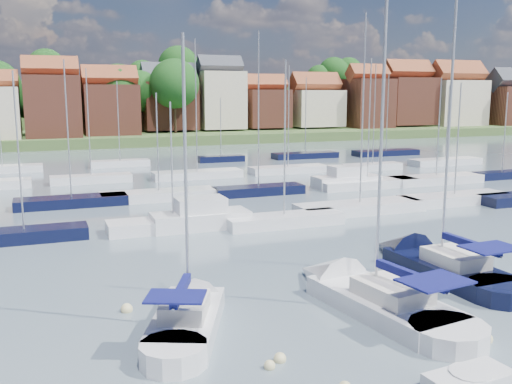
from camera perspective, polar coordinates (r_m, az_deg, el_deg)
name	(u,v)px	position (r m, az deg, el deg)	size (l,w,h in m)	color
ground	(199,183)	(61.63, -5.69, 0.88)	(260.00, 260.00, 0.00)	#4E5D6A
sailboat_left	(191,314)	(24.93, -6.56, -12.03)	(6.01, 9.65, 12.92)	silver
sailboat_centre	(362,295)	(27.40, 10.54, -10.10)	(4.75, 12.15, 16.06)	silver
sailboat_navy	(430,264)	(33.08, 16.99, -6.86)	(3.45, 11.67, 16.03)	black
tender	(470,380)	(21.13, 20.59, -17.21)	(3.12, 1.66, 0.65)	silver
buoy_c	(270,368)	(21.18, 1.37, -17.22)	(0.42, 0.42, 0.42)	beige
buoy_d	(486,341)	(24.89, 21.99, -13.67)	(0.53, 0.53, 0.53)	beige
buoy_e	(464,269)	(33.83, 20.13, -7.29)	(0.42, 0.42, 0.42)	beige
buoy_g	(127,311)	(26.67, -12.80, -11.57)	(0.54, 0.54, 0.54)	beige
buoy_h	(280,361)	(21.68, 2.40, -16.56)	(0.47, 0.47, 0.47)	beige
marina_field	(230,185)	(57.50, -2.60, 0.70)	(79.62, 41.41, 15.93)	silver
far_shore_town	(113,112)	(152.60, -14.11, 7.76)	(212.46, 90.00, 22.27)	#43592C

